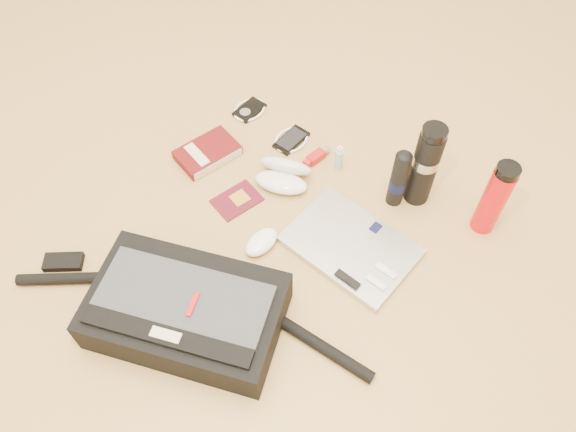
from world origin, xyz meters
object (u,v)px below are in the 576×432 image
at_px(book, 208,153).
at_px(thermos_red, 494,199).
at_px(messenger_bag, 185,311).
at_px(laptop, 351,246).
at_px(thermos_black, 425,165).

bearing_deg(book, thermos_red, 33.64).
distance_m(messenger_bag, laptop, 0.50).
bearing_deg(thermos_black, laptop, -98.23).
distance_m(book, thermos_red, 0.89).
height_order(messenger_bag, thermos_red, thermos_red).
xyz_separation_m(thermos_black, thermos_red, (0.21, 0.03, -0.02)).
xyz_separation_m(laptop, thermos_black, (0.04, 0.28, 0.14)).
distance_m(messenger_bag, book, 0.59).
bearing_deg(book, thermos_black, 37.59).
xyz_separation_m(book, thermos_black, (0.61, 0.29, 0.13)).
bearing_deg(thermos_red, messenger_bag, -119.85).
height_order(laptop, book, book).
relative_size(laptop, thermos_red, 1.36).
relative_size(messenger_bag, thermos_red, 3.52).
bearing_deg(messenger_bag, thermos_red, 36.42).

